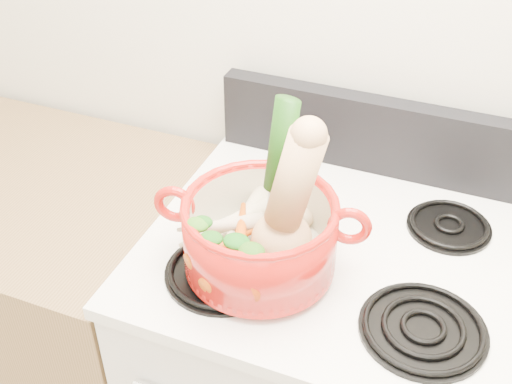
% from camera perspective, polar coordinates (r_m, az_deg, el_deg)
% --- Properties ---
extents(wall_back, '(3.50, 0.02, 2.60)m').
position_cam_1_polar(wall_back, '(1.42, 12.77, 14.83)').
color(wall_back, silver).
rests_on(wall_back, floor).
extents(cooktop, '(0.78, 0.67, 0.03)m').
position_cam_1_polar(cooktop, '(1.32, 7.59, -5.37)').
color(cooktop, white).
rests_on(cooktop, stove_body).
extents(control_backsplash, '(0.76, 0.05, 0.18)m').
position_cam_1_polar(control_backsplash, '(1.49, 11.06, 4.91)').
color(control_backsplash, black).
rests_on(control_backsplash, cooktop).
extents(burner_front_left, '(0.22, 0.22, 0.02)m').
position_cam_1_polar(burner_front_left, '(1.23, -2.95, -7.00)').
color(burner_front_left, black).
rests_on(burner_front_left, cooktop).
extents(burner_front_right, '(0.22, 0.22, 0.02)m').
position_cam_1_polar(burner_front_right, '(1.17, 14.64, -11.60)').
color(burner_front_right, black).
rests_on(burner_front_right, cooktop).
extents(burner_back_left, '(0.17, 0.17, 0.02)m').
position_cam_1_polar(burner_back_left, '(1.45, 1.95, 0.65)').
color(burner_back_left, black).
rests_on(burner_back_left, cooktop).
extents(burner_back_right, '(0.17, 0.17, 0.02)m').
position_cam_1_polar(burner_back_right, '(1.39, 16.79, -2.82)').
color(burner_back_right, black).
rests_on(burner_back_right, cooktop).
extents(dutch_oven, '(0.33, 0.33, 0.14)m').
position_cam_1_polar(dutch_oven, '(1.19, 0.36, -3.84)').
color(dutch_oven, '#B2160F').
rests_on(dutch_oven, burner_front_left).
extents(pot_handle_left, '(0.08, 0.03, 0.08)m').
position_cam_1_polar(pot_handle_left, '(1.19, -7.26, -1.07)').
color(pot_handle_left, '#B2160F').
rests_on(pot_handle_left, dutch_oven).
extents(pot_handle_right, '(0.08, 0.03, 0.08)m').
position_cam_1_polar(pot_handle_right, '(1.14, 8.32, -3.02)').
color(pot_handle_right, '#B2160F').
rests_on(pot_handle_right, dutch_oven).
extents(squash, '(0.20, 0.16, 0.30)m').
position_cam_1_polar(squash, '(1.11, 2.42, -0.62)').
color(squash, tan).
rests_on(squash, dutch_oven).
extents(leek, '(0.08, 0.11, 0.32)m').
position_cam_1_polar(leek, '(1.13, 1.95, 1.22)').
color(leek, silver).
rests_on(leek, dutch_oven).
extents(ginger, '(0.10, 0.08, 0.04)m').
position_cam_1_polar(ginger, '(1.26, 2.94, -2.06)').
color(ginger, tan).
rests_on(ginger, dutch_oven).
extents(parsnip_0, '(0.08, 0.21, 0.06)m').
position_cam_1_polar(parsnip_0, '(1.25, -0.83, -2.52)').
color(parsnip_0, beige).
rests_on(parsnip_0, dutch_oven).
extents(parsnip_1, '(0.17, 0.19, 0.06)m').
position_cam_1_polar(parsnip_1, '(1.23, -2.48, -2.71)').
color(parsnip_1, beige).
rests_on(parsnip_1, dutch_oven).
extents(parsnip_2, '(0.07, 0.20, 0.06)m').
position_cam_1_polar(parsnip_2, '(1.24, -1.01, -2.09)').
color(parsnip_2, beige).
rests_on(parsnip_2, dutch_oven).
extents(parsnip_3, '(0.17, 0.10, 0.05)m').
position_cam_1_polar(parsnip_3, '(1.21, -3.21, -2.86)').
color(parsnip_3, beige).
rests_on(parsnip_3, dutch_oven).
extents(carrot_0, '(0.08, 0.16, 0.04)m').
position_cam_1_polar(carrot_0, '(1.17, -2.01, -6.23)').
color(carrot_0, '#C54609').
rests_on(carrot_0, dutch_oven).
extents(carrot_1, '(0.11, 0.12, 0.04)m').
position_cam_1_polar(carrot_1, '(1.19, -1.58, -5.17)').
color(carrot_1, '#D13F0A').
rests_on(carrot_1, dutch_oven).
extents(carrot_2, '(0.04, 0.19, 0.05)m').
position_cam_1_polar(carrot_2, '(1.16, 1.07, -5.96)').
color(carrot_2, '#C83F0A').
rests_on(carrot_2, dutch_oven).
extents(carrot_3, '(0.11, 0.14, 0.04)m').
position_cam_1_polar(carrot_3, '(1.17, -3.02, -4.87)').
color(carrot_3, '#B83D09').
rests_on(carrot_3, dutch_oven).
extents(carrot_4, '(0.09, 0.18, 0.05)m').
position_cam_1_polar(carrot_4, '(1.18, -1.38, -4.09)').
color(carrot_4, '#D2540A').
rests_on(carrot_4, dutch_oven).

